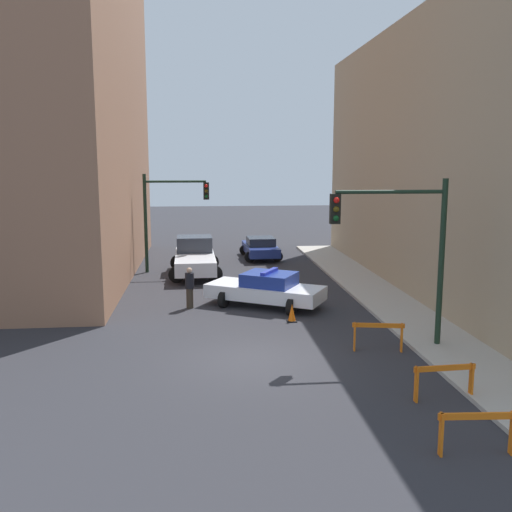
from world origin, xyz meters
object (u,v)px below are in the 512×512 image
Objects in this scene: traffic_light_near at (406,237)px; barrier_mid at (444,376)px; traffic_light_far at (166,208)px; pedestrian_crossing at (190,287)px; parked_car_near at (260,247)px; barrier_front at (477,426)px; traffic_cone at (292,313)px; police_car at (266,289)px; white_truck at (195,257)px; barrier_back at (378,332)px.

barrier_mid is (-0.36, -3.97, -2.91)m from traffic_light_near.
traffic_light_far is 8.31m from pedestrian_crossing.
traffic_light_far is 19.27m from barrier_mid.
traffic_light_far is 7.16m from parked_car_near.
pedestrian_crossing reaches higher than barrier_front.
barrier_mid is 7.77m from traffic_cone.
traffic_cone is (5.07, -10.14, -3.08)m from traffic_light_far.
traffic_light_near is 1.04× the size of police_car.
barrier_mid is 2.44× the size of traffic_cone.
white_truck reaches higher than barrier_front.
parked_car_near is (5.39, 3.86, -2.72)m from traffic_light_far.
traffic_light_far is at bearing 117.70° from barrier_back.
white_truck is at bearing 110.52° from barrier_mid.
parked_car_near reaches higher than barrier_back.
parked_car_near is at bearing 94.32° from barrier_front.
barrier_front and barrier_mid have the same top height.
barrier_mid and barrier_back have the same top height.
white_truck is at bearing -132.18° from parked_car_near.
pedestrian_crossing is at bearing -92.58° from white_truck.
barrier_front is (-0.83, -6.61, -2.91)m from traffic_light_near.
traffic_cone is at bearing 131.50° from traffic_light_near.
white_truck is at bearing -56.31° from pedestrian_crossing.
traffic_light_near is at bearing 84.88° from barrier_mid.
traffic_light_far is at bearing 148.88° from white_truck.
traffic_cone is (-2.12, 9.95, -0.30)m from barrier_front.
barrier_mid is at bearing 158.44° from pedestrian_crossing.
traffic_light_far is 15.73m from barrier_back.
white_truck is 8.30× the size of traffic_cone.
pedestrian_crossing is (-6.73, 5.67, -2.67)m from traffic_light_near.
parked_car_near is 24.02m from barrier_front.
traffic_light_near is 3.28× the size of barrier_back.
traffic_light_far is 9.37m from police_car.
traffic_light_far is at bearing 120.78° from traffic_light_near.
police_car is at bearing -97.13° from parked_car_near.
parked_car_near is (-2.64, 17.34, -2.86)m from traffic_light_near.
parked_car_near is 2.75× the size of barrier_back.
parked_car_near is at bearing 88.71° from traffic_cone.
barrier_mid reaches higher than traffic_cone.
white_truck is 17.75m from barrier_mid.
barrier_back reaches higher than traffic_cone.
barrier_mid is at bearing -95.12° from traffic_light_near.
barrier_mid is at bearing -70.40° from traffic_cone.
traffic_light_far reaches higher than parked_car_near.
traffic_cone is at bearing 120.75° from barrier_back.
parked_car_near is 6.66× the size of traffic_cone.
barrier_mid is at bearing -86.08° from parked_car_near.
traffic_light_near is 7.27m from barrier_front.
barrier_back is at bearing 97.33° from barrier_mid.
traffic_light_far is 3.25× the size of barrier_front.
traffic_light_far is at bearing 59.05° from police_car.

